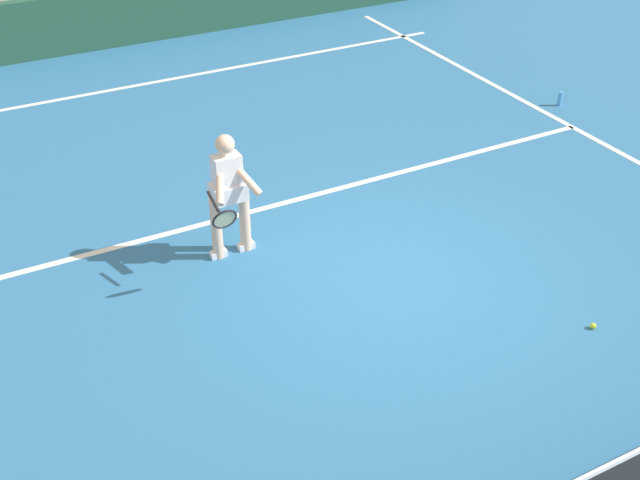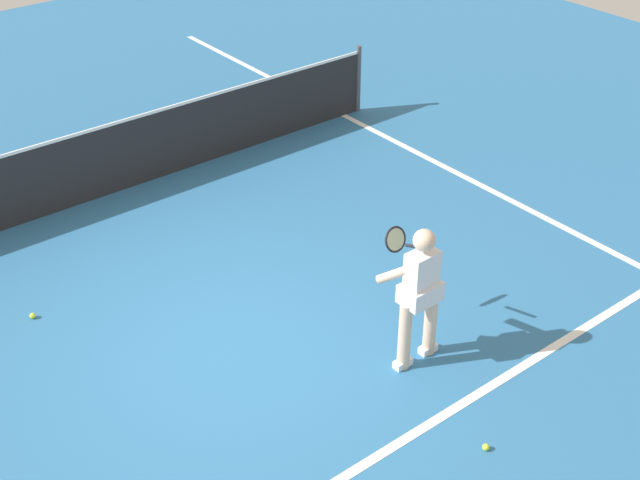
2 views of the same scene
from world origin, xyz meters
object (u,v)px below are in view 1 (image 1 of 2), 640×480
(tennis_ball_mid, at_px, (593,326))
(tennis_ball_near, at_px, (221,195))
(water_bottle, at_px, (560,99))
(tennis_player, at_px, (229,192))

(tennis_ball_mid, bearing_deg, tennis_ball_near, -61.27)
(tennis_ball_near, relative_size, water_bottle, 0.28)
(tennis_player, xyz_separation_m, tennis_ball_near, (-0.39, -1.34, -0.81))
(tennis_ball_near, height_order, tennis_ball_mid, same)
(tennis_player, xyz_separation_m, water_bottle, (-6.49, -1.54, -0.73))
(tennis_player, xyz_separation_m, tennis_ball_mid, (-2.80, 3.06, -0.81))
(tennis_ball_near, distance_m, water_bottle, 6.11)
(tennis_ball_mid, bearing_deg, tennis_player, -47.52)
(tennis_player, relative_size, water_bottle, 6.46)
(tennis_ball_near, distance_m, tennis_ball_mid, 5.02)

